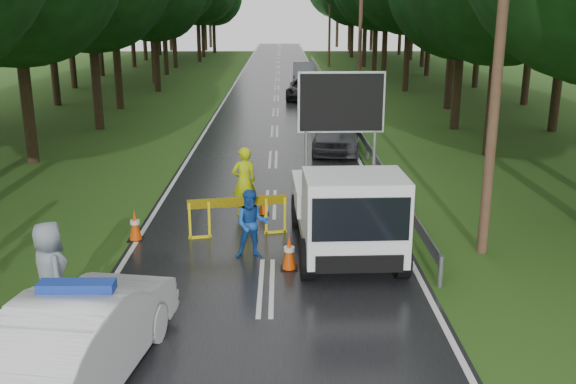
{
  "coord_description": "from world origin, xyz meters",
  "views": [
    {
      "loc": [
        0.34,
        -12.55,
        5.69
      ],
      "look_at": [
        0.49,
        2.82,
        1.3
      ],
      "focal_mm": 40.0,
      "sensor_mm": 36.0,
      "label": 1
    }
  ],
  "objects_px": {
    "police_sedan": "(82,336)",
    "queue_car_second": "(324,107)",
    "work_truck": "(346,209)",
    "queue_car_third": "(304,89)",
    "queue_car_fourth": "(304,73)",
    "barrier": "(238,207)",
    "officer": "(244,181)",
    "queue_car_first": "(336,132)",
    "civilian": "(252,224)"
  },
  "relations": [
    {
      "from": "work_truck",
      "to": "queue_car_third",
      "type": "relative_size",
      "value": 1.13
    },
    {
      "from": "civilian",
      "to": "queue_car_first",
      "type": "distance_m",
      "value": 12.24
    },
    {
      "from": "police_sedan",
      "to": "officer",
      "type": "height_order",
      "value": "officer"
    },
    {
      "from": "police_sedan",
      "to": "queue_car_second",
      "type": "bearing_deg",
      "value": -92.91
    },
    {
      "from": "work_truck",
      "to": "barrier",
      "type": "relative_size",
      "value": 2.11
    },
    {
      "from": "work_truck",
      "to": "queue_car_first",
      "type": "height_order",
      "value": "work_truck"
    },
    {
      "from": "queue_car_first",
      "to": "queue_car_second",
      "type": "height_order",
      "value": "queue_car_first"
    },
    {
      "from": "queue_car_first",
      "to": "queue_car_fourth",
      "type": "height_order",
      "value": "queue_car_fourth"
    },
    {
      "from": "police_sedan",
      "to": "queue_car_fourth",
      "type": "xyz_separation_m",
      "value": [
        4.92,
        42.92,
        0.03
      ]
    },
    {
      "from": "work_truck",
      "to": "barrier",
      "type": "height_order",
      "value": "work_truck"
    },
    {
      "from": "officer",
      "to": "queue_car_third",
      "type": "relative_size",
      "value": 0.42
    },
    {
      "from": "police_sedan",
      "to": "queue_car_second",
      "type": "distance_m",
      "value": 25.85
    },
    {
      "from": "barrier",
      "to": "queue_car_first",
      "type": "bearing_deg",
      "value": 60.88
    },
    {
      "from": "queue_car_third",
      "to": "barrier",
      "type": "bearing_deg",
      "value": -90.25
    },
    {
      "from": "civilian",
      "to": "queue_car_fourth",
      "type": "height_order",
      "value": "civilian"
    },
    {
      "from": "police_sedan",
      "to": "civilian",
      "type": "xyz_separation_m",
      "value": [
        2.43,
        5.25,
        0.05
      ]
    },
    {
      "from": "officer",
      "to": "barrier",
      "type": "bearing_deg",
      "value": 64.2
    },
    {
      "from": "queue_car_second",
      "to": "queue_car_fourth",
      "type": "relative_size",
      "value": 0.93
    },
    {
      "from": "barrier",
      "to": "officer",
      "type": "distance_m",
      "value": 1.82
    },
    {
      "from": "barrier",
      "to": "civilian",
      "type": "bearing_deg",
      "value": -84.58
    },
    {
      "from": "police_sedan",
      "to": "work_truck",
      "type": "bearing_deg",
      "value": -121.34
    },
    {
      "from": "police_sedan",
      "to": "queue_car_first",
      "type": "bearing_deg",
      "value": -98.35
    },
    {
      "from": "police_sedan",
      "to": "barrier",
      "type": "distance_m",
      "value": 7.0
    },
    {
      "from": "officer",
      "to": "queue_car_first",
      "type": "distance_m",
      "value": 9.23
    },
    {
      "from": "queue_car_second",
      "to": "queue_car_fourth",
      "type": "distance_m",
      "value": 17.65
    },
    {
      "from": "queue_car_second",
      "to": "work_truck",
      "type": "bearing_deg",
      "value": -91.62
    },
    {
      "from": "police_sedan",
      "to": "work_truck",
      "type": "relative_size",
      "value": 0.92
    },
    {
      "from": "work_truck",
      "to": "civilian",
      "type": "relative_size",
      "value": 3.21
    },
    {
      "from": "queue_car_third",
      "to": "queue_car_fourth",
      "type": "xyz_separation_m",
      "value": [
        0.28,
        9.89,
        0.15
      ]
    },
    {
      "from": "officer",
      "to": "queue_car_second",
      "type": "distance_m",
      "value": 17.1
    },
    {
      "from": "queue_car_second",
      "to": "queue_car_third",
      "type": "bearing_deg",
      "value": 96.13
    },
    {
      "from": "queue_car_second",
      "to": "queue_car_fourth",
      "type": "xyz_separation_m",
      "value": [
        -0.48,
        17.64,
        0.15
      ]
    },
    {
      "from": "police_sedan",
      "to": "queue_car_fourth",
      "type": "relative_size",
      "value": 0.99
    },
    {
      "from": "queue_car_third",
      "to": "queue_car_fourth",
      "type": "relative_size",
      "value": 0.96
    },
    {
      "from": "queue_car_first",
      "to": "queue_car_third",
      "type": "distance_m",
      "value": 15.93
    },
    {
      "from": "officer",
      "to": "queue_car_fourth",
      "type": "xyz_separation_m",
      "value": [
        2.85,
        34.41,
        -0.18
      ]
    },
    {
      "from": "queue_car_first",
      "to": "police_sedan",
      "type": "bearing_deg",
      "value": -101.68
    },
    {
      "from": "queue_car_first",
      "to": "queue_car_second",
      "type": "relative_size",
      "value": 1.02
    },
    {
      "from": "work_truck",
      "to": "queue_car_third",
      "type": "height_order",
      "value": "work_truck"
    },
    {
      "from": "barrier",
      "to": "civilian",
      "type": "distance_m",
      "value": 1.52
    },
    {
      "from": "queue_car_third",
      "to": "officer",
      "type": "bearing_deg",
      "value": -90.5
    },
    {
      "from": "officer",
      "to": "civilian",
      "type": "xyz_separation_m",
      "value": [
        0.36,
        -3.27,
        -0.16
      ]
    },
    {
      "from": "civilian",
      "to": "queue_car_fourth",
      "type": "distance_m",
      "value": 37.76
    },
    {
      "from": "officer",
      "to": "queue_car_fourth",
      "type": "height_order",
      "value": "officer"
    },
    {
      "from": "civilian",
      "to": "queue_car_second",
      "type": "relative_size",
      "value": 0.36
    },
    {
      "from": "queue_car_second",
      "to": "queue_car_third",
      "type": "distance_m",
      "value": 7.79
    },
    {
      "from": "work_truck",
      "to": "queue_car_second",
      "type": "distance_m",
      "value": 19.83
    },
    {
      "from": "police_sedan",
      "to": "queue_car_third",
      "type": "relative_size",
      "value": 1.04
    },
    {
      "from": "queue_car_fourth",
      "to": "police_sedan",
      "type": "bearing_deg",
      "value": -94.95
    },
    {
      "from": "officer",
      "to": "police_sedan",
      "type": "bearing_deg",
      "value": 52.76
    }
  ]
}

